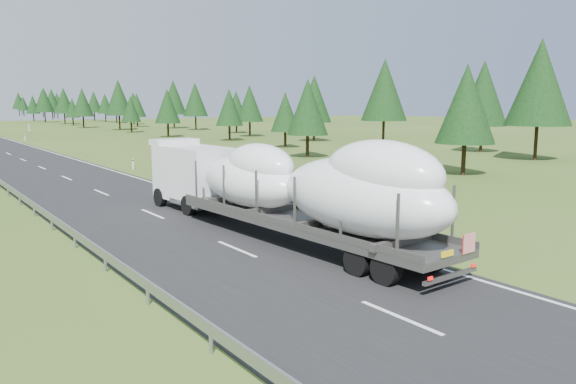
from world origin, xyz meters
TOP-DOWN VIEW (x-y plane):
  - ground at (0.00, 0.00)m, footprint 400.00×400.00m
  - highway_sign at (7.20, 80.00)m, footprint 0.08×0.90m
  - tree_line_right at (40.89, 128.03)m, footprint 27.27×355.84m
  - boat_truck at (2.59, 0.39)m, footprint 3.72×20.71m

SIDE VIEW (x-z plane):
  - ground at x=0.00m, z-range 0.00..0.00m
  - highway_sign at x=7.20m, z-range 0.51..3.11m
  - boat_truck at x=2.59m, z-range 0.12..4.75m
  - tree_line_right at x=40.89m, z-range 0.45..12.95m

